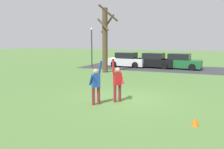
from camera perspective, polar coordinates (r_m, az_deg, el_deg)
name	(u,v)px	position (r m, az deg, el deg)	size (l,w,h in m)	color
ground_plane	(125,100)	(11.37, 3.36, -6.29)	(120.00, 120.00, 0.00)	#567F3D
person_catcher	(117,82)	(10.73, 1.36, -1.80)	(0.55, 0.57, 2.08)	maroon
person_defender	(96,84)	(10.29, -4.08, -2.27)	(0.64, 0.66, 2.05)	maroon
frisbee_disc	(113,58)	(10.49, 0.28, 4.08)	(0.27, 0.27, 0.02)	white
parked_car_white	(127,60)	(25.50, 3.83, 3.60)	(4.25, 2.34, 1.59)	white
parked_car_black	(154,61)	(24.92, 10.62, 3.36)	(4.25, 2.34, 1.59)	black
parked_car_green	(180,62)	(24.53, 16.76, 3.06)	(4.25, 2.34, 1.59)	#1E6633
parking_strip	(152,68)	(24.88, 9.99, 1.70)	(15.15, 6.40, 0.01)	#38383D
bare_tree_tall	(105,39)	(20.79, -1.74, 9.01)	(1.99, 2.01, 5.95)	brown
lamppost_by_lot	(92,44)	(24.90, -5.12, 7.75)	(0.28, 0.28, 4.26)	#2D2D33
field_cone_orange	(195,121)	(8.44, 20.18, -10.99)	(0.26, 0.26, 0.32)	orange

